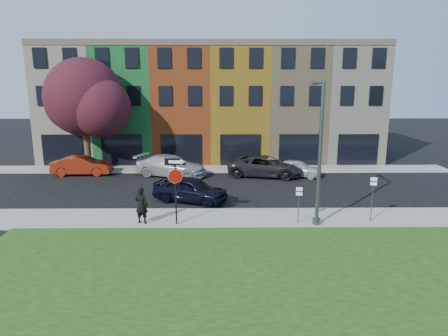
{
  "coord_description": "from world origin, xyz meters",
  "views": [
    {
      "loc": [
        -1.71,
        -17.2,
        7.27
      ],
      "look_at": [
        -1.5,
        4.0,
        2.58
      ],
      "focal_mm": 32.0,
      "sensor_mm": 36.0,
      "label": 1
    }
  ],
  "objects_px": {
    "stop_sign": "(175,178)",
    "sedan_near": "(190,189)",
    "man": "(142,205)",
    "street_lamp": "(319,154)"
  },
  "relations": [
    {
      "from": "stop_sign",
      "to": "sedan_near",
      "type": "height_order",
      "value": "stop_sign"
    },
    {
      "from": "man",
      "to": "sedan_near",
      "type": "xyz_separation_m",
      "value": [
        2.17,
        4.03,
        -0.28
      ]
    },
    {
      "from": "man",
      "to": "sedan_near",
      "type": "relative_size",
      "value": 0.38
    },
    {
      "from": "stop_sign",
      "to": "man",
      "type": "relative_size",
      "value": 1.79
    },
    {
      "from": "stop_sign",
      "to": "sedan_near",
      "type": "xyz_separation_m",
      "value": [
        0.41,
        4.17,
        -1.74
      ]
    },
    {
      "from": "man",
      "to": "stop_sign",
      "type": "bearing_deg",
      "value": -167.46
    },
    {
      "from": "stop_sign",
      "to": "sedan_near",
      "type": "distance_m",
      "value": 4.54
    },
    {
      "from": "sedan_near",
      "to": "street_lamp",
      "type": "bearing_deg",
      "value": -99.07
    },
    {
      "from": "man",
      "to": "sedan_near",
      "type": "distance_m",
      "value": 4.59
    },
    {
      "from": "sedan_near",
      "to": "man",
      "type": "bearing_deg",
      "value": 173.72
    }
  ]
}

